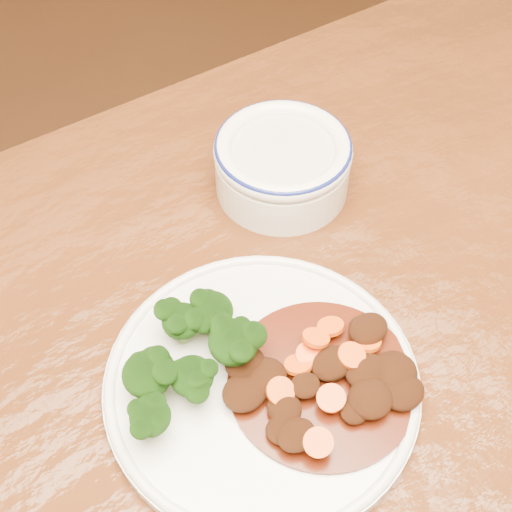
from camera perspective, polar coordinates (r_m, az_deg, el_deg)
dining_table at (r=0.67m, az=2.67°, el=-17.18°), size 1.58×1.03×0.75m
dinner_plate at (r=0.61m, az=0.47°, el=-10.05°), size 0.27×0.27×0.02m
broccoli_florets at (r=0.59m, az=-5.55°, el=-7.92°), size 0.13×0.09×0.05m
mince_stew at (r=0.60m, az=5.38°, el=-9.79°), size 0.16×0.16×0.03m
dip_bowl at (r=0.73m, az=2.13°, el=7.47°), size 0.14×0.14×0.06m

